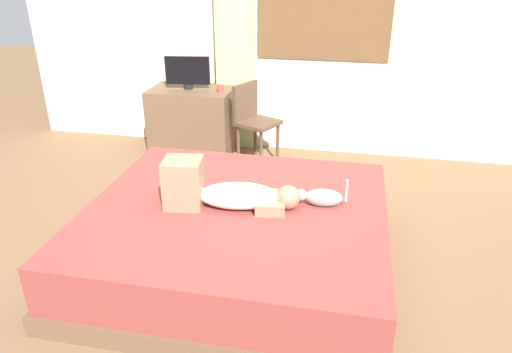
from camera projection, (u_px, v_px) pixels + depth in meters
The scene contains 10 objects.
ground_plane at pixel (254, 269), 3.43m from camera, with size 16.00×16.00×0.00m, color brown.
back_wall_with_window at pixel (302, 18), 4.99m from camera, with size 6.40×0.14×2.90m.
bed at pixel (237, 236), 3.39m from camera, with size 2.12×1.95×0.48m.
person_lying at pixel (225, 192), 3.25m from camera, with size 0.94×0.37×0.34m.
cat at pixel (321, 197), 3.28m from camera, with size 0.36×0.13×0.21m.
desk at pixel (193, 121), 5.31m from camera, with size 0.90×0.56×0.74m.
tv_monitor at pixel (188, 72), 5.08m from camera, with size 0.48×0.10×0.35m.
cup at pixel (221, 88), 5.01m from camera, with size 0.07×0.07×0.08m, color #B23D38.
chair_by_desk at pixel (253, 117), 5.00m from camera, with size 0.51×0.51×0.86m.
curtain_left at pixel (235, 40), 5.11m from camera, with size 0.44×0.06×2.46m, color #ADCC75.
Camera 1 is at (0.58, -2.76, 2.07)m, focal length 33.21 mm.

